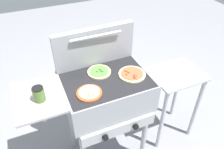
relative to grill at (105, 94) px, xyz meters
The scene contains 7 objects.
grill is the anchor object (origin of this frame).
grill_lid_open 0.37m from the grill, 86.33° to the left, with size 0.63×0.08×0.30m.
pizza_veggie 0.18m from the grill, 92.54° to the left, with size 0.18×0.18×0.04m.
pizza_cheese 0.24m from the grill, 144.32° to the right, with size 0.17×0.17×0.04m.
pizza_pepperoni 0.26m from the grill, ahead, with size 0.20×0.20×0.03m.
sauce_jar 0.50m from the grill, behind, with size 0.08×0.08×0.10m.
prep_table 0.71m from the grill, ahead, with size 0.44×0.36×0.75m.
Camera 1 is at (-0.46, -1.17, 1.91)m, focal length 35.72 mm.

